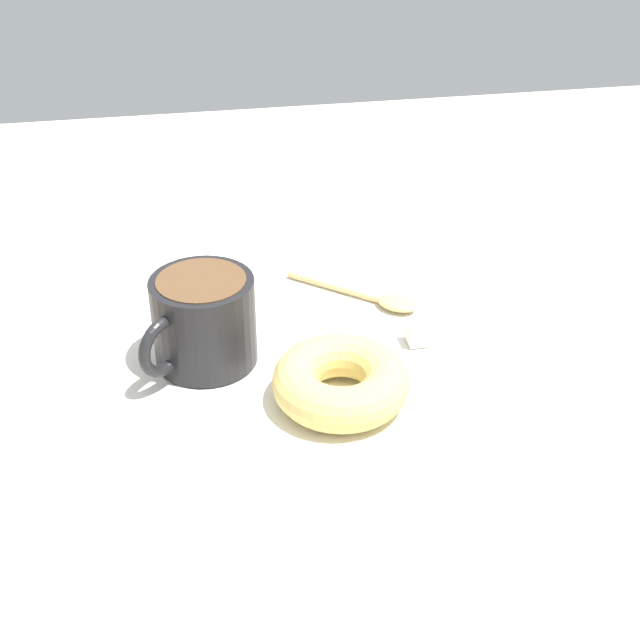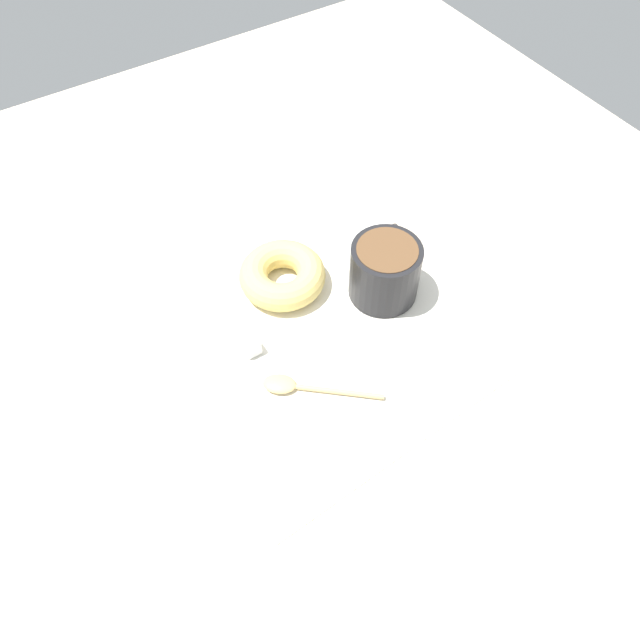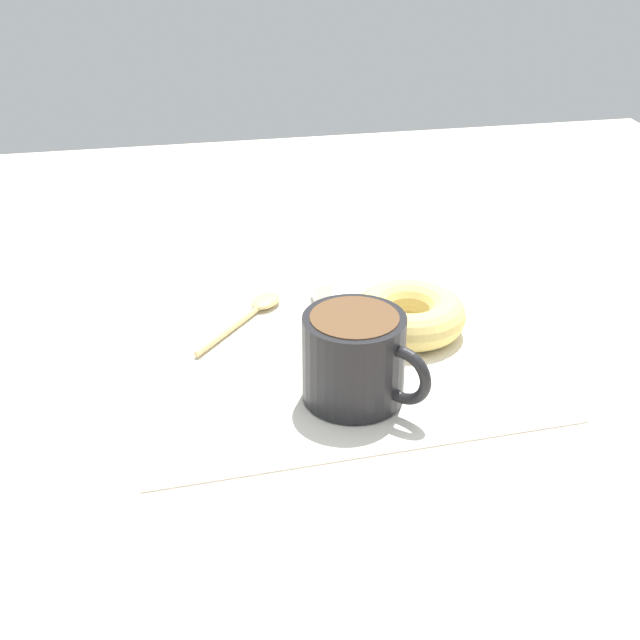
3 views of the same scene
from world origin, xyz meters
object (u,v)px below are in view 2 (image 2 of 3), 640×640
Objects in this scene: donut at (281,276)px; spoon at (296,386)px; coffee_cup at (385,269)px; sugar_cube at (251,346)px.

spoon is (5.83, 13.12, -1.29)cm from donut.
donut is (9.81, -7.10, -2.07)cm from coffee_cup.
spoon is (15.65, 6.01, -3.36)cm from coffee_cup.
donut reaches higher than spoon.
coffee_cup reaches higher than spoon.
spoon is at bearing 21.02° from coffee_cup.
sugar_cube is (7.51, 6.44, -0.82)cm from donut.
donut is 0.95× the size of spoon.
sugar_cube is (1.68, -6.68, 0.47)cm from spoon.
donut is at bearing -139.41° from sugar_cube.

